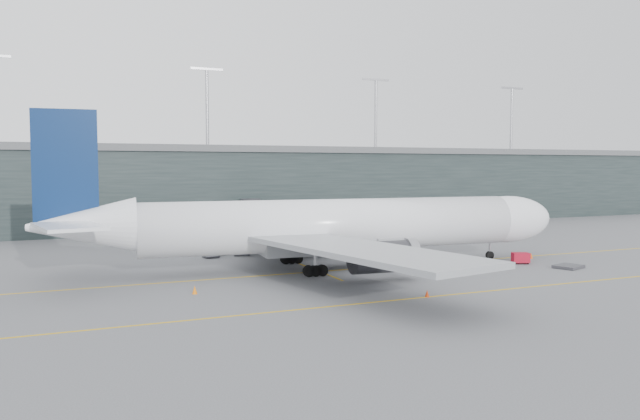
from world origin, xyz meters
name	(u,v)px	position (x,y,z in m)	size (l,w,h in m)	color
ground	(264,269)	(0.00, 0.00, 0.00)	(320.00, 320.00, 0.00)	#525257
taxiline_a	(276,275)	(0.00, -4.00, 0.01)	(160.00, 0.25, 0.02)	gold
taxiline_b	(340,305)	(0.00, -20.00, 0.01)	(160.00, 0.25, 0.02)	gold
taxiline_lead_main	(254,246)	(5.00, 20.00, 0.01)	(0.25, 60.00, 0.02)	gold
terminal	(171,186)	(0.00, 58.00, 7.62)	(240.00, 36.00, 29.00)	#1D2727
main_aircraft	(331,226)	(7.05, -2.46, 4.77)	(60.67, 56.84, 17.01)	white
jet_bridge	(325,213)	(16.95, 21.39, 4.33)	(12.62, 43.61, 5.79)	#2D2E33
gse_cart	(521,258)	(28.93, -8.41, 0.73)	(2.24, 1.85, 1.31)	#A40B20
baggage_dolly	(568,266)	(31.76, -13.01, 0.19)	(3.10, 2.48, 0.31)	#343438
uld_a	(211,251)	(-3.50, 10.61, 0.85)	(2.01, 1.72, 1.61)	#323236
uld_b	(217,249)	(-2.23, 12.44, 0.84)	(1.87, 1.55, 1.59)	#323236
uld_c	(241,248)	(0.65, 11.23, 0.96)	(2.35, 2.05, 1.84)	#323236
cone_nose	(531,256)	(33.03, -5.60, 0.36)	(0.45, 0.45, 0.71)	#EA510D
cone_wing_stbd	(427,293)	(8.43, -19.98, 0.32)	(0.40, 0.40, 0.64)	red
cone_wing_port	(305,251)	(8.80, 9.69, 0.39)	(0.49, 0.49, 0.77)	red
cone_tail	(195,290)	(-10.03, -10.59, 0.38)	(0.47, 0.47, 0.75)	orange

